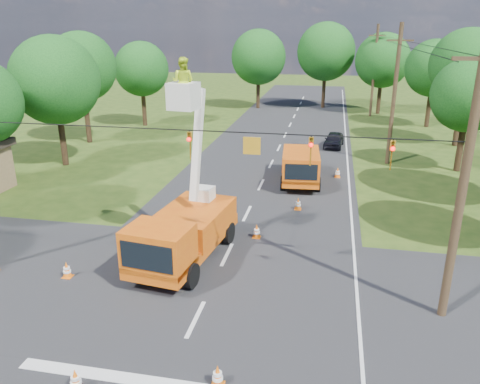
% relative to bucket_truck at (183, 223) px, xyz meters
% --- Properties ---
extents(ground, '(140.00, 140.00, 0.00)m').
position_rel_bucket_truck_xyz_m(ground, '(1.70, 15.84, -1.82)').
color(ground, '#294314').
rests_on(ground, ground).
extents(road_main, '(12.00, 100.00, 0.06)m').
position_rel_bucket_truck_xyz_m(road_main, '(1.70, 15.84, -1.82)').
color(road_main, black).
rests_on(road_main, ground).
extents(road_cross, '(56.00, 10.00, 0.07)m').
position_rel_bucket_truck_xyz_m(road_cross, '(1.70, -2.16, -1.82)').
color(road_cross, black).
rests_on(road_cross, ground).
extents(edge_line, '(0.12, 90.00, 0.02)m').
position_rel_bucket_truck_xyz_m(edge_line, '(7.30, 15.84, -1.82)').
color(edge_line, silver).
rests_on(edge_line, ground).
extents(bucket_truck, '(3.37, 6.97, 8.59)m').
position_rel_bucket_truck_xyz_m(bucket_truck, '(0.00, 0.00, 0.00)').
color(bucket_truck, orange).
rests_on(bucket_truck, ground).
extents(second_truck, '(2.81, 6.25, 2.28)m').
position_rel_bucket_truck_xyz_m(second_truck, '(4.13, 11.92, -0.63)').
color(second_truck, orange).
rests_on(second_truck, ground).
extents(ground_worker, '(0.66, 0.51, 1.60)m').
position_rel_bucket_truck_xyz_m(ground_worker, '(-0.69, 0.37, -1.02)').
color(ground_worker, '#DA4612').
rests_on(ground_worker, ground).
extents(distant_car, '(1.85, 3.78, 1.24)m').
position_rel_bucket_truck_xyz_m(distant_car, '(6.21, 22.19, -1.20)').
color(distant_car, black).
rests_on(distant_car, ground).
extents(traffic_cone_0, '(0.38, 0.38, 0.71)m').
position_rel_bucket_truck_xyz_m(traffic_cone_0, '(-0.65, -8.03, -1.46)').
color(traffic_cone_0, orange).
rests_on(traffic_cone_0, ground).
extents(traffic_cone_1, '(0.38, 0.38, 0.71)m').
position_rel_bucket_truck_xyz_m(traffic_cone_1, '(3.21, -7.10, -1.46)').
color(traffic_cone_1, orange).
rests_on(traffic_cone_1, ground).
extents(traffic_cone_2, '(0.38, 0.38, 0.71)m').
position_rel_bucket_truck_xyz_m(traffic_cone_2, '(2.71, 2.90, -1.46)').
color(traffic_cone_2, orange).
rests_on(traffic_cone_2, ground).
extents(traffic_cone_3, '(0.38, 0.38, 0.71)m').
position_rel_bucket_truck_xyz_m(traffic_cone_3, '(4.38, 7.02, -1.46)').
color(traffic_cone_3, orange).
rests_on(traffic_cone_3, ground).
extents(traffic_cone_4, '(0.38, 0.38, 0.71)m').
position_rel_bucket_truck_xyz_m(traffic_cone_4, '(-4.26, -2.34, -1.46)').
color(traffic_cone_4, orange).
rests_on(traffic_cone_4, ground).
extents(traffic_cone_7, '(0.38, 0.38, 0.71)m').
position_rel_bucket_truck_xyz_m(traffic_cone_7, '(6.55, 13.50, -1.46)').
color(traffic_cone_7, orange).
rests_on(traffic_cone_7, ground).
extents(pole_right_near, '(1.80, 0.30, 10.00)m').
position_rel_bucket_truck_xyz_m(pole_right_near, '(10.20, -2.16, 3.29)').
color(pole_right_near, '#4C3823').
rests_on(pole_right_near, ground).
extents(pole_right_mid, '(1.80, 0.30, 10.00)m').
position_rel_bucket_truck_xyz_m(pole_right_mid, '(10.20, 17.84, 3.29)').
color(pole_right_mid, '#4C3823').
rests_on(pole_right_mid, ground).
extents(pole_right_far, '(1.80, 0.30, 10.00)m').
position_rel_bucket_truck_xyz_m(pole_right_far, '(10.20, 37.84, 3.29)').
color(pole_right_far, '#4C3823').
rests_on(pole_right_far, ground).
extents(signal_span, '(18.00, 0.29, 1.07)m').
position_rel_bucket_truck_xyz_m(signal_span, '(3.92, -2.17, 4.06)').
color(signal_span, black).
rests_on(signal_span, ground).
extents(tree_left_d, '(6.20, 6.20, 9.24)m').
position_rel_bucket_truck_xyz_m(tree_left_d, '(-13.30, 12.84, 4.31)').
color(tree_left_d, '#382616').
rests_on(tree_left_d, ground).
extents(tree_left_e, '(5.80, 5.80, 9.41)m').
position_rel_bucket_truck_xyz_m(tree_left_e, '(-15.10, 19.84, 4.67)').
color(tree_left_e, '#382616').
rests_on(tree_left_e, ground).
extents(tree_left_f, '(5.40, 5.40, 8.40)m').
position_rel_bucket_truck_xyz_m(tree_left_f, '(-13.10, 27.84, 3.87)').
color(tree_left_f, '#382616').
rests_on(tree_left_f, ground).
extents(tree_right_c, '(5.00, 5.00, 7.83)m').
position_rel_bucket_truck_xyz_m(tree_right_c, '(14.90, 16.84, 3.50)').
color(tree_right_c, '#382616').
rests_on(tree_right_c, ground).
extents(tree_right_d, '(6.00, 6.00, 9.70)m').
position_rel_bucket_truck_xyz_m(tree_right_d, '(16.50, 24.84, 4.86)').
color(tree_right_d, '#382616').
rests_on(tree_right_d, ground).
extents(tree_right_e, '(5.60, 5.60, 8.63)m').
position_rel_bucket_truck_xyz_m(tree_right_e, '(15.50, 32.84, 3.99)').
color(tree_right_e, '#382616').
rests_on(tree_right_e, ground).
extents(tree_far_a, '(6.60, 6.60, 9.50)m').
position_rel_bucket_truck_xyz_m(tree_far_a, '(-3.30, 40.84, 4.37)').
color(tree_far_a, '#382616').
rests_on(tree_far_a, ground).
extents(tree_far_b, '(7.00, 7.00, 10.32)m').
position_rel_bucket_truck_xyz_m(tree_far_b, '(4.70, 42.84, 4.99)').
color(tree_far_b, '#382616').
rests_on(tree_far_b, ground).
extents(tree_far_c, '(6.20, 6.20, 9.18)m').
position_rel_bucket_truck_xyz_m(tree_far_c, '(11.20, 39.84, 4.25)').
color(tree_far_c, '#382616').
rests_on(tree_far_c, ground).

